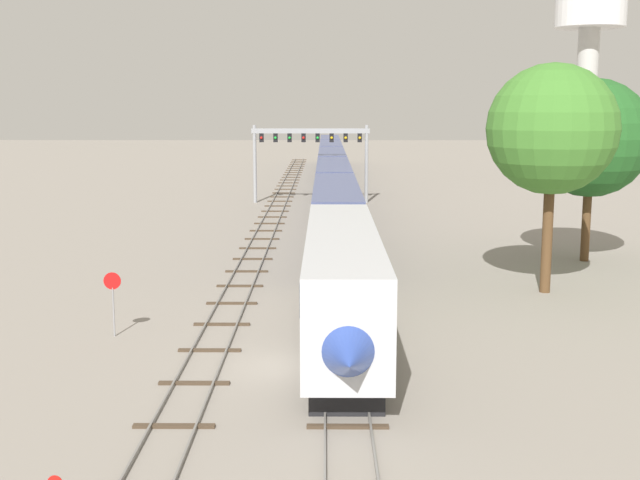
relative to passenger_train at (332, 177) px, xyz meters
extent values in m
plane|color=gray|center=(-2.00, -53.31, -2.61)|extent=(400.00, 400.00, 0.00)
cube|color=slate|center=(-0.72, 6.69, -2.53)|extent=(0.07, 200.00, 0.16)
cube|color=slate|center=(0.72, 6.69, -2.53)|extent=(0.07, 200.00, 0.16)
cube|color=#473828|center=(0.00, -59.31, -2.56)|extent=(2.60, 0.24, 0.10)
cube|color=#473828|center=(0.00, -55.31, -2.56)|extent=(2.60, 0.24, 0.10)
cube|color=#473828|center=(0.00, -51.31, -2.56)|extent=(2.60, 0.24, 0.10)
cube|color=#473828|center=(0.00, -47.31, -2.56)|extent=(2.60, 0.24, 0.10)
cube|color=#473828|center=(0.00, -43.31, -2.56)|extent=(2.60, 0.24, 0.10)
cube|color=#473828|center=(0.00, -39.31, -2.56)|extent=(2.60, 0.24, 0.10)
cube|color=#473828|center=(0.00, -35.31, -2.56)|extent=(2.60, 0.24, 0.10)
cube|color=#473828|center=(0.00, -31.31, -2.56)|extent=(2.60, 0.24, 0.10)
cube|color=#473828|center=(0.00, -27.31, -2.56)|extent=(2.60, 0.24, 0.10)
cube|color=#473828|center=(0.00, -23.31, -2.56)|extent=(2.60, 0.24, 0.10)
cube|color=#473828|center=(0.00, -19.31, -2.56)|extent=(2.60, 0.24, 0.10)
cube|color=#473828|center=(0.00, -15.31, -2.56)|extent=(2.60, 0.24, 0.10)
cube|color=#473828|center=(0.00, -11.31, -2.56)|extent=(2.60, 0.24, 0.10)
cube|color=#473828|center=(0.00, -7.31, -2.56)|extent=(2.60, 0.24, 0.10)
cube|color=#473828|center=(0.00, -3.31, -2.56)|extent=(2.60, 0.24, 0.10)
cube|color=#473828|center=(0.00, 0.69, -2.56)|extent=(2.60, 0.24, 0.10)
cube|color=#473828|center=(0.00, 4.69, -2.56)|extent=(2.60, 0.24, 0.10)
cube|color=#473828|center=(0.00, 8.69, -2.56)|extent=(2.60, 0.24, 0.10)
cube|color=#473828|center=(0.00, 12.69, -2.56)|extent=(2.60, 0.24, 0.10)
cube|color=#473828|center=(0.00, 16.69, -2.56)|extent=(2.60, 0.24, 0.10)
cube|color=#473828|center=(0.00, 20.69, -2.56)|extent=(2.60, 0.24, 0.10)
cube|color=#473828|center=(0.00, 24.69, -2.56)|extent=(2.60, 0.24, 0.10)
cube|color=#473828|center=(0.00, 28.69, -2.56)|extent=(2.60, 0.24, 0.10)
cube|color=#473828|center=(0.00, 32.69, -2.56)|extent=(2.60, 0.24, 0.10)
cube|color=#473828|center=(0.00, 36.69, -2.56)|extent=(2.60, 0.24, 0.10)
cube|color=#473828|center=(0.00, 40.69, -2.56)|extent=(2.60, 0.24, 0.10)
cube|color=#473828|center=(0.00, 44.69, -2.56)|extent=(2.60, 0.24, 0.10)
cube|color=#473828|center=(0.00, 48.69, -2.56)|extent=(2.60, 0.24, 0.10)
cube|color=#473828|center=(0.00, 52.69, -2.56)|extent=(2.60, 0.24, 0.10)
cube|color=#473828|center=(0.00, 56.69, -2.56)|extent=(2.60, 0.24, 0.10)
cube|color=#473828|center=(0.00, 60.69, -2.56)|extent=(2.60, 0.24, 0.10)
cube|color=#473828|center=(0.00, 64.69, -2.56)|extent=(2.60, 0.24, 0.10)
cube|color=#473828|center=(0.00, 68.69, -2.56)|extent=(2.60, 0.24, 0.10)
cube|color=#473828|center=(0.00, 72.69, -2.56)|extent=(2.60, 0.24, 0.10)
cube|color=#473828|center=(0.00, 76.69, -2.56)|extent=(2.60, 0.24, 0.10)
cube|color=#473828|center=(0.00, 80.69, -2.56)|extent=(2.60, 0.24, 0.10)
cube|color=#473828|center=(0.00, 84.69, -2.56)|extent=(2.60, 0.24, 0.10)
cube|color=#473828|center=(0.00, 88.69, -2.56)|extent=(2.60, 0.24, 0.10)
cube|color=#473828|center=(0.00, 92.69, -2.56)|extent=(2.60, 0.24, 0.10)
cube|color=#473828|center=(0.00, 96.69, -2.56)|extent=(2.60, 0.24, 0.10)
cube|color=#473828|center=(0.00, 100.69, -2.56)|extent=(2.60, 0.24, 0.10)
cube|color=#473828|center=(0.00, 104.69, -2.56)|extent=(2.60, 0.24, 0.10)
cube|color=slate|center=(-6.22, -13.31, -2.53)|extent=(0.07, 160.00, 0.16)
cube|color=slate|center=(-4.78, -13.31, -2.53)|extent=(0.07, 160.00, 0.16)
cube|color=#473828|center=(-5.50, -59.31, -2.56)|extent=(2.60, 0.24, 0.10)
cube|color=#473828|center=(-5.50, -55.31, -2.56)|extent=(2.60, 0.24, 0.10)
cube|color=#473828|center=(-5.50, -51.31, -2.56)|extent=(2.60, 0.24, 0.10)
cube|color=#473828|center=(-5.50, -47.31, -2.56)|extent=(2.60, 0.24, 0.10)
cube|color=#473828|center=(-5.50, -43.31, -2.56)|extent=(2.60, 0.24, 0.10)
cube|color=#473828|center=(-5.50, -39.31, -2.56)|extent=(2.60, 0.24, 0.10)
cube|color=#473828|center=(-5.50, -35.31, -2.56)|extent=(2.60, 0.24, 0.10)
cube|color=#473828|center=(-5.50, -31.31, -2.56)|extent=(2.60, 0.24, 0.10)
cube|color=#473828|center=(-5.50, -27.31, -2.56)|extent=(2.60, 0.24, 0.10)
cube|color=#473828|center=(-5.50, -23.31, -2.56)|extent=(2.60, 0.24, 0.10)
cube|color=#473828|center=(-5.50, -19.31, -2.56)|extent=(2.60, 0.24, 0.10)
cube|color=#473828|center=(-5.50, -15.31, -2.56)|extent=(2.60, 0.24, 0.10)
cube|color=#473828|center=(-5.50, -11.31, -2.56)|extent=(2.60, 0.24, 0.10)
cube|color=#473828|center=(-5.50, -7.31, -2.56)|extent=(2.60, 0.24, 0.10)
cube|color=#473828|center=(-5.50, -3.31, -2.56)|extent=(2.60, 0.24, 0.10)
cube|color=#473828|center=(-5.50, 0.69, -2.56)|extent=(2.60, 0.24, 0.10)
cube|color=#473828|center=(-5.50, 4.69, -2.56)|extent=(2.60, 0.24, 0.10)
cube|color=#473828|center=(-5.50, 8.69, -2.56)|extent=(2.60, 0.24, 0.10)
cube|color=#473828|center=(-5.50, 12.69, -2.56)|extent=(2.60, 0.24, 0.10)
cube|color=#473828|center=(-5.50, 16.69, -2.56)|extent=(2.60, 0.24, 0.10)
cube|color=#473828|center=(-5.50, 20.69, -2.56)|extent=(2.60, 0.24, 0.10)
cube|color=#473828|center=(-5.50, 24.69, -2.56)|extent=(2.60, 0.24, 0.10)
cube|color=#473828|center=(-5.50, 28.69, -2.56)|extent=(2.60, 0.24, 0.10)
cube|color=#473828|center=(-5.50, 32.69, -2.56)|extent=(2.60, 0.24, 0.10)
cube|color=#473828|center=(-5.50, 36.69, -2.56)|extent=(2.60, 0.24, 0.10)
cube|color=#473828|center=(-5.50, 40.69, -2.56)|extent=(2.60, 0.24, 0.10)
cube|color=#473828|center=(-5.50, 44.69, -2.56)|extent=(2.60, 0.24, 0.10)
cube|color=#473828|center=(-5.50, 48.69, -2.56)|extent=(2.60, 0.24, 0.10)
cube|color=#473828|center=(-5.50, 52.69, -2.56)|extent=(2.60, 0.24, 0.10)
cube|color=#473828|center=(-5.50, 56.69, -2.56)|extent=(2.60, 0.24, 0.10)
cube|color=#473828|center=(-5.50, 60.69, -2.56)|extent=(2.60, 0.24, 0.10)
cube|color=#473828|center=(-5.50, 64.69, -2.56)|extent=(2.60, 0.24, 0.10)
cube|color=silver|center=(0.00, -49.91, 0.29)|extent=(3.00, 18.80, 3.80)
cone|color=#2D479E|center=(0.00, -59.51, -0.11)|extent=(2.88, 2.60, 2.88)
cube|color=black|center=(0.00, -58.11, 1.43)|extent=(3.04, 1.80, 1.10)
cube|color=black|center=(0.00, -49.91, -2.11)|extent=(2.52, 16.92, 1.00)
cube|color=#4C5684|center=(0.00, -30.11, 0.29)|extent=(3.00, 18.80, 3.80)
cube|color=black|center=(0.00, -30.11, 0.69)|extent=(3.04, 17.30, 0.90)
cube|color=black|center=(0.00, -30.11, -2.11)|extent=(2.52, 16.92, 1.00)
cube|color=#4C5684|center=(0.00, -10.30, 0.29)|extent=(3.00, 18.80, 3.80)
cube|color=black|center=(0.00, -10.30, 0.69)|extent=(3.04, 17.30, 0.90)
cube|color=black|center=(0.00, -10.30, -2.11)|extent=(2.52, 16.92, 1.00)
cube|color=#4C5684|center=(0.00, 9.50, 0.29)|extent=(3.00, 18.80, 3.80)
cube|color=black|center=(0.00, 9.50, 0.69)|extent=(3.04, 17.30, 0.90)
cube|color=black|center=(0.00, 9.50, -2.11)|extent=(2.52, 16.92, 1.00)
cube|color=#4C5684|center=(0.00, 29.31, 0.29)|extent=(3.00, 18.80, 3.80)
cube|color=black|center=(0.00, 29.31, 0.69)|extent=(3.04, 17.30, 0.90)
cube|color=black|center=(0.00, 29.31, -2.11)|extent=(2.52, 16.92, 1.00)
cube|color=#4C5684|center=(0.00, 49.11, 0.29)|extent=(3.00, 18.80, 3.80)
cube|color=black|center=(0.00, 49.11, 0.69)|extent=(3.04, 17.30, 0.90)
cube|color=black|center=(0.00, 49.11, -2.11)|extent=(2.52, 16.92, 1.00)
cylinder|color=#999BA0|center=(-8.00, -0.09, 1.38)|extent=(0.36, 0.36, 7.98)
cylinder|color=#999BA0|center=(3.50, -0.09, 1.38)|extent=(0.36, 0.36, 7.98)
cube|color=#999BA0|center=(-2.25, -0.09, 4.77)|extent=(12.10, 0.36, 0.50)
cube|color=black|center=(-7.28, -0.04, 4.07)|extent=(0.44, 0.32, 0.90)
sphere|color=red|center=(-7.28, -0.23, 4.07)|extent=(0.28, 0.28, 0.28)
cube|color=black|center=(-5.84, -0.04, 4.07)|extent=(0.44, 0.32, 0.90)
sphere|color=green|center=(-5.84, -0.23, 4.07)|extent=(0.28, 0.28, 0.28)
cube|color=black|center=(-4.41, -0.04, 4.07)|extent=(0.44, 0.32, 0.90)
sphere|color=green|center=(-4.41, -0.23, 4.07)|extent=(0.28, 0.28, 0.28)
cube|color=black|center=(-2.97, -0.04, 4.07)|extent=(0.44, 0.32, 0.90)
sphere|color=red|center=(-2.97, -0.23, 4.07)|extent=(0.28, 0.28, 0.28)
cube|color=black|center=(-1.53, -0.04, 4.07)|extent=(0.44, 0.32, 0.90)
sphere|color=green|center=(-1.53, -0.23, 4.07)|extent=(0.28, 0.28, 0.28)
cube|color=black|center=(-0.09, -0.04, 4.07)|extent=(0.44, 0.32, 0.90)
sphere|color=yellow|center=(-0.09, -0.23, 4.07)|extent=(0.28, 0.28, 0.28)
cube|color=black|center=(1.34, -0.04, 4.07)|extent=(0.44, 0.32, 0.90)
sphere|color=yellow|center=(1.34, -0.23, 4.07)|extent=(0.28, 0.28, 0.28)
cube|color=black|center=(2.78, -0.04, 4.07)|extent=(0.44, 0.32, 0.90)
sphere|color=yellow|center=(2.78, -0.23, 4.07)|extent=(0.28, 0.28, 0.28)
cylinder|color=beige|center=(31.79, 19.32, 7.08)|extent=(2.60, 2.60, 19.39)
cylinder|color=white|center=(31.79, 19.32, 19.44)|extent=(8.57, 8.57, 5.33)
cylinder|color=gray|center=(-10.00, -49.13, -1.51)|extent=(0.08, 0.08, 2.20)
cylinder|color=red|center=(-10.00, -49.15, -0.11)|extent=(0.76, 0.03, 0.76)
cylinder|color=brown|center=(11.23, -40.48, 0.58)|extent=(0.56, 0.56, 6.38)
sphere|color=#427F2D|center=(11.23, -40.48, 6.19)|extent=(6.91, 6.91, 6.91)
cylinder|color=brown|center=(16.19, -31.51, 0.05)|extent=(0.56, 0.56, 5.33)
sphere|color=#235B23|center=(16.19, -31.51, 5.36)|extent=(7.56, 7.56, 7.56)
camera|label=1|loc=(-0.71, -83.58, 7.50)|focal=45.54mm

